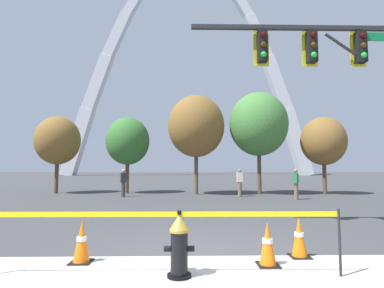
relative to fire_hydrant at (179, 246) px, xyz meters
name	(u,v)px	position (x,y,z in m)	size (l,w,h in m)	color
ground_plane	(204,256)	(0.45, 1.08, -0.47)	(240.00, 240.00, 0.00)	#3D3D3F
fire_hydrant	(179,246)	(0.00, 0.00, 0.00)	(0.46, 0.48, 0.99)	black
caution_tape_barrier	(157,230)	(-0.34, 0.00, 0.23)	(5.60, 0.09, 1.02)	#232326
traffic_cone_by_hydrant	(268,244)	(1.48, 0.50, -0.11)	(0.36, 0.36, 0.73)	black
traffic_cone_mid_sidewalk	(299,238)	(2.19, 0.97, -0.11)	(0.36, 0.36, 0.73)	black
traffic_cone_curb_edge	(82,242)	(-1.71, 0.71, -0.11)	(0.36, 0.36, 0.73)	black
traffic_signal_gantry	(350,74)	(4.69, 3.49, 3.80)	(6.42, 0.44, 6.00)	#232326
monument_arch	(188,74)	(0.45, 63.43, 22.83)	(56.60, 2.84, 53.31)	silver
tree_far_left	(58,141)	(-8.35, 15.19, 2.98)	(2.88, 2.88, 5.04)	brown
tree_left_mid	(128,141)	(-3.77, 15.26, 2.95)	(2.86, 2.86, 5.00)	brown
tree_center_left	(196,126)	(0.74, 14.25, 3.82)	(3.58, 3.58, 6.27)	brown
tree_center_right	(258,124)	(4.73, 14.30, 3.97)	(3.71, 3.71, 6.49)	brown
tree_right_mid	(323,141)	(8.84, 14.21, 2.88)	(2.80, 2.80, 4.90)	brown
pedestrian_walking_left	(123,182)	(-3.50, 12.74, 0.35)	(0.39, 0.34, 1.59)	#38383D
pedestrian_standing_center	(296,184)	(5.84, 11.01, 0.35)	(0.36, 0.39, 1.59)	brown
pedestrian_walking_right	(240,182)	(3.21, 12.76, 0.35)	(0.35, 0.22, 1.59)	brown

